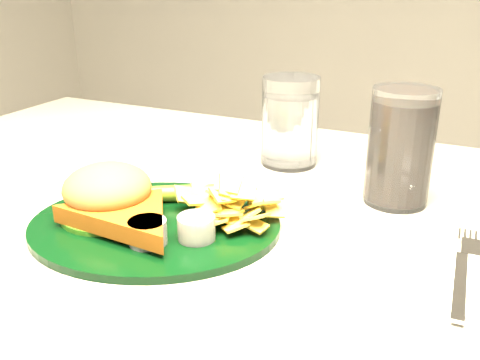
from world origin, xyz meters
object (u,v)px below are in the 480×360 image
object	(u,v)px
dinner_plate	(154,203)
water_glass	(290,121)
fork_napkin	(461,279)
cola_glass	(400,147)

from	to	relation	value
dinner_plate	water_glass	size ratio (longest dim) A/B	2.16
dinner_plate	water_glass	bearing A→B (deg)	56.27
dinner_plate	water_glass	xyz separation A→B (m)	(0.06, 0.26, 0.03)
water_glass	fork_napkin	xyz separation A→B (m)	(0.26, -0.24, -0.06)
water_glass	cola_glass	xyz separation A→B (m)	(0.17, -0.07, 0.01)
fork_napkin	water_glass	bearing A→B (deg)	134.65
cola_glass	water_glass	bearing A→B (deg)	156.18
dinner_plate	cola_glass	xyz separation A→B (m)	(0.23, 0.19, 0.04)
water_glass	cola_glass	distance (m)	0.18
water_glass	cola_glass	world-z (taller)	cola_glass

